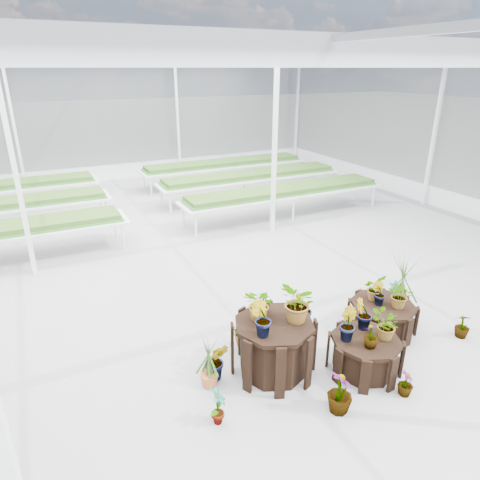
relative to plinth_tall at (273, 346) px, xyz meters
name	(u,v)px	position (x,y,z in m)	size (l,w,h in m)	color
ground_plane	(238,333)	(-0.05, 1.08, -0.41)	(24.00, 24.00, 0.00)	gray
greenhouse_shell	(238,207)	(-0.05, 1.08, 1.84)	(18.00, 24.00, 4.50)	white
steel_frame	(238,207)	(-0.05, 1.08, 1.84)	(18.00, 24.00, 4.50)	silver
nursery_benches	(135,200)	(-0.05, 8.28, 0.01)	(16.00, 7.00, 0.84)	silver
plinth_tall	(273,346)	(0.00, 0.00, 0.00)	(1.21, 1.21, 0.82)	black
plinth_mid	(364,354)	(1.20, -0.60, -0.13)	(1.05, 1.05, 0.55)	black
plinth_low	(381,317)	(2.20, 0.10, -0.16)	(1.12, 1.12, 0.50)	black
nursery_plants	(322,318)	(0.88, 0.03, 0.23)	(4.72, 2.44, 1.43)	#2D4D1A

